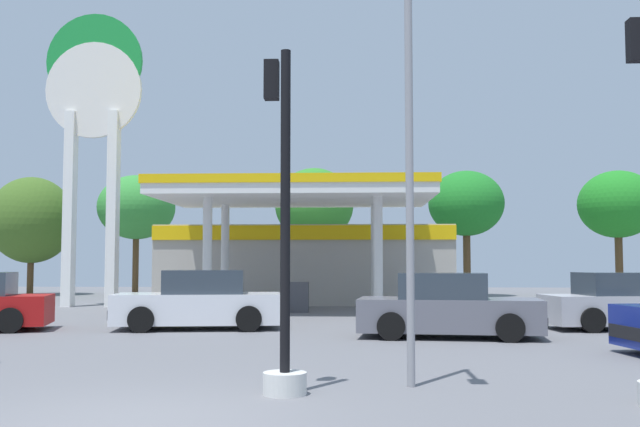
# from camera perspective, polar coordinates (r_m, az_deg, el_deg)

# --- Properties ---
(ground_plane) EXTENTS (90.00, 90.00, 0.00)m
(ground_plane) POSITION_cam_1_polar(r_m,az_deg,el_deg) (8.98, -14.24, -15.44)
(ground_plane) COLOR slate
(ground_plane) RESTS_ON ground
(gas_station) EXTENTS (12.65, 12.23, 4.73)m
(gas_station) POSITION_cam_1_polar(r_m,az_deg,el_deg) (32.01, -1.13, -3.35)
(gas_station) COLOR #ADA89E
(gas_station) RESTS_ON ground
(station_pole_sign) EXTENTS (4.03, 0.56, 12.22)m
(station_pole_sign) POSITION_cam_1_polar(r_m,az_deg,el_deg) (31.94, -17.34, 7.07)
(station_pole_sign) COLOR white
(station_pole_sign) RESTS_ON ground
(car_1) EXTENTS (4.71, 2.51, 1.61)m
(car_1) POSITION_cam_1_polar(r_m,az_deg,el_deg) (20.32, -9.44, -6.87)
(car_1) COLOR black
(car_1) RESTS_ON ground
(car_3) EXTENTS (4.55, 2.37, 1.57)m
(car_3) POSITION_cam_1_polar(r_m,az_deg,el_deg) (18.09, 9.98, -7.31)
(car_3) COLOR black
(car_3) RESTS_ON ground
(car_4) EXTENTS (4.50, 2.36, 1.55)m
(car_4) POSITION_cam_1_polar(r_m,az_deg,el_deg) (21.60, 22.72, -6.52)
(car_4) COLOR black
(car_4) RESTS_ON ground
(traffic_signal_1) EXTENTS (0.63, 0.66, 4.83)m
(traffic_signal_1) POSITION_cam_1_polar(r_m,az_deg,el_deg) (10.21, -2.91, -4.61)
(traffic_signal_1) COLOR silver
(traffic_signal_1) RESTS_ON ground
(tree_0) EXTENTS (4.62, 4.62, 6.56)m
(tree_0) POSITION_cam_1_polar(r_m,az_deg,el_deg) (43.51, -21.64, -0.49)
(tree_0) COLOR brown
(tree_0) RESTS_ON ground
(tree_1) EXTENTS (4.22, 4.22, 6.61)m
(tree_1) POSITION_cam_1_polar(r_m,az_deg,el_deg) (41.25, -14.18, 0.45)
(tree_1) COLOR brown
(tree_1) RESTS_ON ground
(tree_2) EXTENTS (4.23, 4.23, 6.89)m
(tree_2) POSITION_cam_1_polar(r_m,az_deg,el_deg) (39.19, -0.45, 0.67)
(tree_2) COLOR brown
(tree_2) RESTS_ON ground
(tree_3) EXTENTS (4.05, 4.05, 6.75)m
(tree_3) POSITION_cam_1_polar(r_m,az_deg,el_deg) (39.97, 11.38, 0.74)
(tree_3) COLOR brown
(tree_3) RESTS_ON ground
(tree_4) EXTENTS (4.13, 4.13, 6.73)m
(tree_4) POSITION_cam_1_polar(r_m,az_deg,el_deg) (42.07, 22.28, 0.64)
(tree_4) COLOR brown
(tree_4) RESTS_ON ground
(corner_streetlamp) EXTENTS (0.24, 1.48, 6.42)m
(corner_streetlamp) POSITION_cam_1_polar(r_m,az_deg,el_deg) (10.86, 7.08, 7.21)
(corner_streetlamp) COLOR gray
(corner_streetlamp) RESTS_ON ground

